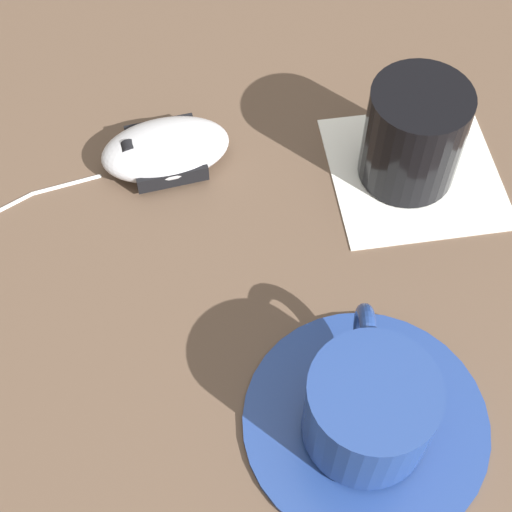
% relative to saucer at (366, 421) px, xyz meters
% --- Properties ---
extents(ground_plane, '(3.00, 3.00, 0.00)m').
position_rel_saucer_xyz_m(ground_plane, '(-0.08, -0.02, -0.00)').
color(ground_plane, brown).
extents(saucer, '(0.15, 0.15, 0.01)m').
position_rel_saucer_xyz_m(saucer, '(0.00, 0.00, 0.00)').
color(saucer, navy).
rests_on(saucer, ground).
extents(coffee_cup, '(0.10, 0.08, 0.06)m').
position_rel_saucer_xyz_m(coffee_cup, '(0.00, -0.00, 0.03)').
color(coffee_cup, navy).
rests_on(coffee_cup, saucer).
extents(computer_mouse, '(0.07, 0.10, 0.03)m').
position_rel_saucer_xyz_m(computer_mouse, '(-0.23, -0.10, 0.01)').
color(computer_mouse, silver).
rests_on(computer_mouse, ground).
extents(napkin_under_glass, '(0.13, 0.13, 0.00)m').
position_rel_saucer_xyz_m(napkin_under_glass, '(-0.19, 0.08, -0.00)').
color(napkin_under_glass, silver).
rests_on(napkin_under_glass, ground).
extents(drinking_glass, '(0.07, 0.07, 0.08)m').
position_rel_saucer_xyz_m(drinking_glass, '(-0.19, 0.08, 0.04)').
color(drinking_glass, black).
rests_on(drinking_glass, napkin_under_glass).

